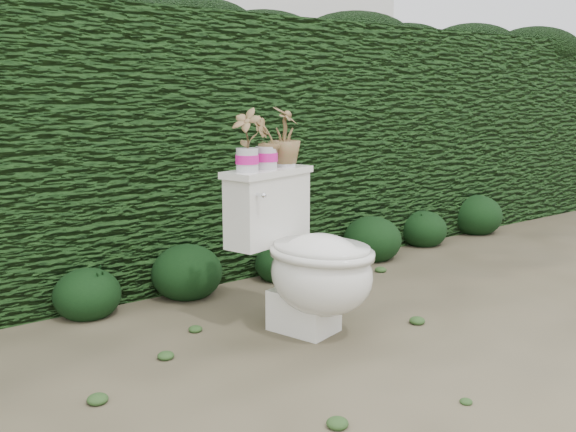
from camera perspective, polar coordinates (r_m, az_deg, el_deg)
ground at (r=3.16m, az=6.38°, el=-10.32°), size 60.00×60.00×0.00m
hedge at (r=4.26m, az=-8.45°, el=6.22°), size 8.00×1.00×1.60m
house_wall at (r=8.58m, az=-19.87°, el=16.03°), size 8.00×3.50×4.00m
toilet at (r=3.06m, az=1.73°, el=-3.95°), size 0.62×0.77×0.78m
potted_plant_left at (r=2.99m, az=-3.67°, el=6.62°), size 0.14×0.17×0.28m
potted_plant_center at (r=3.10m, az=-1.94°, el=6.43°), size 0.15×0.12×0.24m
potted_plant_right at (r=3.22m, az=-0.26°, el=6.93°), size 0.22×0.22×0.28m
liriope_clump_2 at (r=3.50m, az=-17.45°, el=-6.24°), size 0.35×0.35×0.28m
liriope_clump_3 at (r=3.70m, az=-9.00°, el=-4.55°), size 0.41×0.41×0.32m
liriope_clump_4 at (r=3.98m, az=-0.70°, el=-3.84°), size 0.32×0.32×0.25m
liriope_clump_5 at (r=4.49m, az=7.49°, el=-1.74°), size 0.41×0.41×0.33m
liriope_clump_6 at (r=4.98m, az=11.93°, el=-0.85°), size 0.36×0.36×0.29m
liriope_clump_7 at (r=5.51m, az=16.36°, el=0.35°), size 0.43×0.43×0.34m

